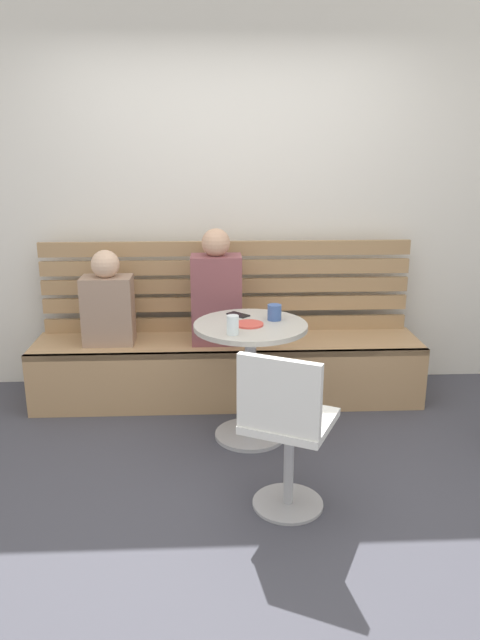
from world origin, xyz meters
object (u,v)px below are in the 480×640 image
Objects in this scene: white_chair at (286,427)px; person_child_left at (108,303)px; phone_on_table at (238,315)px; plate_small at (249,324)px; booth_bench at (228,370)px; cup_water_clear at (233,325)px; person_adult at (216,292)px; cafe_table at (250,359)px; cup_mug_blue at (274,312)px.

person_child_left is (-1.06, 1.39, 0.26)m from white_chair.
person_child_left reaches higher than white_chair.
plate_small is at bearing -120.47° from phone_on_table.
booth_bench is 4.16× the size of person_child_left.
cup_water_clear is at bearing -120.60° from plate_small.
booth_bench is at bearing 100.24° from plate_small.
white_chair is 1.31× the size of person_child_left.
person_adult is (-0.32, 1.37, 0.33)m from white_chair.
person_adult is 0.77m from cup_water_clear.
person_adult is at bearing 96.34° from cup_water_clear.
person_child_left is at bearing -179.58° from booth_bench.
person_adult is at bearing 107.56° from plate_small.
booth_bench is at bearing 101.77° from cafe_table.
person_child_left is 1.14m from cup_water_clear.
person_adult reaches higher than phone_on_table.
cafe_table is 0.66m from person_adult.
cup_mug_blue is at bearing 87.96° from white_chair.
person_adult is 0.60m from cup_mug_blue.
person_adult is 8.32× the size of cup_mug_blue.
booth_bench is 0.58m from person_adult.
white_chair is 6.07× the size of phone_on_table.
cafe_table is 6.73× the size of cup_water_clear.
booth_bench is at bearing 52.95° from phone_on_table.
plate_small is at bearing -79.76° from booth_bench.
cup_water_clear reaches higher than cup_mug_blue.
phone_on_table is at bearing -82.07° from booth_bench.
phone_on_table is (0.05, 0.39, -0.05)m from cup_water_clear.
cup_mug_blue is (1.09, -0.51, 0.06)m from person_child_left.
phone_on_table is (-0.18, 0.99, 0.28)m from white_chair.
person_child_left is at bearing 136.58° from cup_water_clear.
person_adult is (-0.20, 0.56, 0.28)m from cafe_table.
person_child_left is 1.11m from plate_small.
phone_on_table is at bearing 109.74° from cafe_table.
booth_bench is 0.66m from phone_on_table.
plate_small is at bearing 59.40° from cup_water_clear.
person_adult is at bearing 125.40° from cup_mug_blue.
white_chair is at bearing -80.63° from plate_small.
booth_bench is at bearing 117.89° from cup_mug_blue.
cup_water_clear reaches higher than phone_on_table.
cup_water_clear is (-0.23, 0.61, 0.33)m from white_chair.
cafe_table is 1.14× the size of person_child_left.
cup_water_clear is 1.16× the size of cup_mug_blue.
booth_bench is 3.65× the size of cafe_table.
cup_mug_blue is at bearing 46.40° from cup_water_clear.
cup_mug_blue is at bearing 32.65° from plate_small.
cafe_table is at bearing -31.72° from person_child_left.
cup_water_clear is 0.21m from plate_small.
cup_water_clear is 0.65× the size of plate_small.
white_chair and cup_water_clear have the same top height.
cup_water_clear is at bearing -89.35° from booth_bench.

